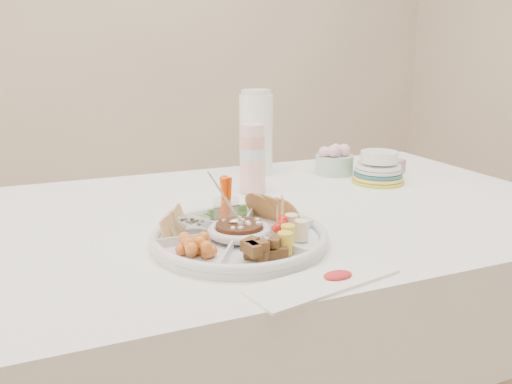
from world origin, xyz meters
name	(u,v)px	position (x,y,z in m)	size (l,w,h in m)	color
wall_back	(148,19)	(0.00, 2.00, 1.35)	(4.00, 0.02, 2.70)	beige
dining_table	(291,327)	(0.00, 0.00, 0.38)	(1.52, 1.02, 0.76)	white
party_tray	(239,234)	(-0.24, -0.21, 0.78)	(0.38, 0.38, 0.04)	silver
bean_dip	(239,230)	(-0.24, -0.21, 0.79)	(0.10, 0.10, 0.04)	#3B2112
tortillas	(276,210)	(-0.12, -0.15, 0.80)	(0.09, 0.09, 0.05)	#BE6E2C
carrot_cucumber	(222,199)	(-0.23, -0.08, 0.82)	(0.12, 0.12, 0.11)	#FF4F01
pita_raisins	(182,221)	(-0.35, -0.14, 0.80)	(0.11, 0.11, 0.06)	tan
cherries	(196,245)	(-0.35, -0.27, 0.79)	(0.11, 0.11, 0.04)	orange
granola_chunks	(260,249)	(-0.24, -0.34, 0.79)	(0.10, 0.10, 0.04)	#4D3513
banana_tomato	(299,221)	(-0.13, -0.28, 0.82)	(0.10, 0.10, 0.08)	#E2E06F
cup_stack	(253,157)	(-0.06, 0.17, 0.86)	(0.08, 0.08, 0.21)	#B4CFAE
thermos	(256,132)	(0.04, 0.37, 0.90)	(0.11, 0.11, 0.29)	white
flower_bowl	(335,160)	(0.29, 0.27, 0.81)	(0.13, 0.13, 0.10)	#A6CBBA
napkin_stack	(382,167)	(0.45, 0.22, 0.78)	(0.13, 0.12, 0.04)	#B08C95
plate_stack	(378,166)	(0.36, 0.12, 0.81)	(0.17, 0.17, 0.11)	gold
placemat	(323,281)	(-0.16, -0.45, 0.76)	(0.30, 0.10, 0.01)	white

